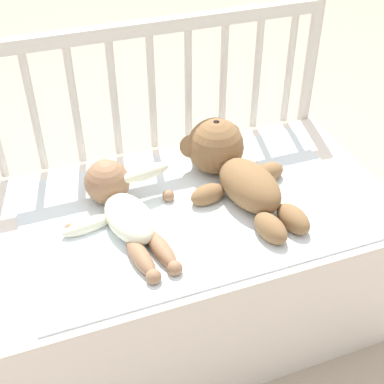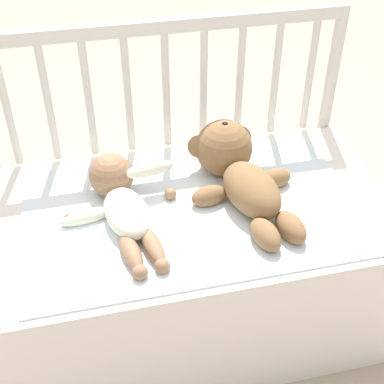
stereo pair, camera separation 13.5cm
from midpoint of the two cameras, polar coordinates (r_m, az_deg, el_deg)
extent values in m
plane|color=tan|center=(1.69, -2.43, -12.85)|extent=(12.00, 12.00, 0.00)
cube|color=white|center=(1.53, -2.63, -7.90)|extent=(1.06, 0.59, 0.42)
cylinder|color=beige|center=(1.81, 9.60, 7.48)|extent=(0.04, 0.04, 0.81)
cube|color=beige|center=(1.47, -7.39, 16.97)|extent=(1.03, 0.03, 0.04)
cylinder|color=beige|center=(1.52, -18.99, 7.80)|extent=(0.02, 0.02, 0.35)
cylinder|color=beige|center=(1.52, -14.90, 8.69)|extent=(0.02, 0.02, 0.35)
cylinder|color=beige|center=(1.53, -10.83, 9.52)|extent=(0.02, 0.02, 0.35)
cylinder|color=beige|center=(1.55, -6.81, 10.30)|extent=(0.02, 0.02, 0.35)
cylinder|color=beige|center=(1.58, -2.88, 11.01)|extent=(0.02, 0.02, 0.35)
cylinder|color=beige|center=(1.61, 0.92, 11.64)|extent=(0.02, 0.02, 0.35)
cylinder|color=beige|center=(1.65, 4.57, 12.20)|extent=(0.02, 0.02, 0.35)
cylinder|color=beige|center=(1.69, 8.06, 12.69)|extent=(0.02, 0.02, 0.35)
cube|color=white|center=(1.38, -2.76, -2.09)|extent=(0.86, 0.53, 0.01)
ellipsoid|color=olive|center=(1.38, 3.40, 0.61)|extent=(0.16, 0.23, 0.11)
sphere|color=olive|center=(1.48, -0.07, 4.82)|extent=(0.16, 0.16, 0.16)
sphere|color=tan|center=(1.46, -0.07, 6.25)|extent=(0.07, 0.07, 0.07)
sphere|color=black|center=(1.44, -0.07, 7.18)|extent=(0.02, 0.02, 0.02)
sphere|color=olive|center=(1.47, -2.75, 4.78)|extent=(0.06, 0.06, 0.06)
sphere|color=olive|center=(1.53, 1.48, 6.09)|extent=(0.06, 0.06, 0.06)
ellipsoid|color=olive|center=(1.39, -1.08, -0.39)|extent=(0.11, 0.07, 0.05)
ellipsoid|color=olive|center=(1.47, 5.51, 1.95)|extent=(0.11, 0.07, 0.05)
ellipsoid|color=olive|center=(1.29, 5.44, -3.99)|extent=(0.08, 0.12, 0.06)
ellipsoid|color=olive|center=(1.32, 7.90, -2.97)|extent=(0.08, 0.12, 0.06)
ellipsoid|color=#EAEACC|center=(1.32, -9.61, -2.90)|extent=(0.13, 0.21, 0.08)
sphere|color=#936B4C|center=(1.41, -11.76, 0.97)|extent=(0.12, 0.12, 0.12)
ellipsoid|color=#EAEACC|center=(1.35, -13.92, -3.61)|extent=(0.14, 0.06, 0.04)
ellipsoid|color=#EAEACC|center=(1.39, -7.75, 1.95)|extent=(0.14, 0.06, 0.04)
sphere|color=#936B4C|center=(1.35, -15.63, -3.98)|extent=(0.03, 0.03, 0.03)
sphere|color=#936B4C|center=(1.40, -5.28, -0.52)|extent=(0.03, 0.03, 0.03)
ellipsoid|color=#936B4C|center=(1.24, -8.63, -7.02)|extent=(0.06, 0.14, 0.04)
ellipsoid|color=#936B4C|center=(1.25, -6.40, -6.22)|extent=(0.06, 0.14, 0.04)
sphere|color=#936B4C|center=(1.20, -7.37, -9.11)|extent=(0.04, 0.04, 0.04)
sphere|color=#936B4C|center=(1.21, -5.07, -8.25)|extent=(0.04, 0.04, 0.04)
camera|label=1|loc=(0.07, -92.86, -2.25)|focal=50.00mm
camera|label=2|loc=(0.07, 87.14, 2.25)|focal=50.00mm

